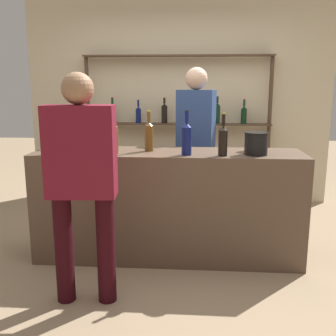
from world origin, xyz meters
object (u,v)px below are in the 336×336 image
wine_glass (70,141)px  counter_bottle_0 (114,137)px  ice_bucket (256,143)px  cork_jar (253,143)px  counter_bottle_2 (61,133)px  counter_bottle_1 (57,138)px  counter_bottle_3 (187,138)px  counter_bottle_5 (223,140)px  customer_left (81,174)px  server_behind_counter (196,134)px  counter_bottle_4 (149,135)px

wine_glass → counter_bottle_0: bearing=7.1°
ice_bucket → cork_jar: bearing=90.5°
counter_bottle_2 → ice_bucket: 1.79m
counter_bottle_1 → counter_bottle_3: (1.11, 0.02, 0.01)m
counter_bottle_0 → cork_jar: size_ratio=2.42×
counter_bottle_5 → ice_bucket: counter_bottle_5 is taller
wine_glass → customer_left: size_ratio=0.09×
wine_glass → cork_jar: wine_glass is taller
counter_bottle_0 → server_behind_counter: (0.70, 0.85, -0.07)m
cork_jar → server_behind_counter: (-0.51, 0.62, -0.00)m
counter_bottle_1 → counter_bottle_5: (1.42, -0.00, -0.00)m
server_behind_counter → counter_bottle_4: bearing=-13.0°
counter_bottle_0 → counter_bottle_3: (0.63, -0.02, 0.01)m
counter_bottle_2 → counter_bottle_3: size_ratio=0.97×
counter_bottle_3 → counter_bottle_4: bearing=151.5°
counter_bottle_0 → counter_bottle_1: same height
customer_left → cork_jar: bearing=-58.3°
counter_bottle_5 → server_behind_counter: (-0.23, 0.90, -0.07)m
counter_bottle_1 → counter_bottle_3: bearing=0.8°
counter_bottle_1 → counter_bottle_2: 0.32m
counter_bottle_0 → counter_bottle_1: 0.49m
counter_bottle_0 → wine_glass: 0.38m
counter_bottle_2 → cork_jar: size_ratio=2.52×
counter_bottle_5 → wine_glass: bearing=-179.8°
counter_bottle_3 → customer_left: size_ratio=0.23×
counter_bottle_2 → wine_glass: bearing=-59.7°
counter_bottle_3 → server_behind_counter: size_ratio=0.22×
counter_bottle_5 → wine_glass: (-1.30, -0.00, -0.02)m
counter_bottle_0 → counter_bottle_5: size_ratio=0.99×
server_behind_counter → ice_bucket: bearing=50.1°
counter_bottle_4 → ice_bucket: bearing=-7.7°
counter_bottle_3 → cork_jar: (0.59, 0.25, -0.07)m
counter_bottle_2 → ice_bucket: (1.77, -0.24, -0.05)m
counter_bottle_1 → counter_bottle_5: 1.42m
counter_bottle_1 → server_behind_counter: bearing=36.9°
server_behind_counter → counter_bottle_5: bearing=32.3°
counter_bottle_3 → counter_bottle_5: counter_bottle_3 is taller
counter_bottle_4 → cork_jar: bearing=4.3°
wine_glass → server_behind_counter: bearing=40.0°
counter_bottle_4 → wine_glass: 0.69m
counter_bottle_2 → counter_bottle_0: bearing=-26.1°
counter_bottle_3 → customer_left: bearing=-136.9°
counter_bottle_1 → customer_left: (0.40, -0.65, -0.16)m
counter_bottle_1 → counter_bottle_5: size_ratio=0.99×
ice_bucket → counter_bottle_5: bearing=-164.9°
counter_bottle_2 → cork_jar: bearing=-1.5°
server_behind_counter → counter_bottle_2: bearing=-47.4°
counter_bottle_2 → wine_glass: (0.19, -0.32, -0.03)m
counter_bottle_0 → server_behind_counter: 1.11m
cork_jar → wine_glass: bearing=-170.1°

